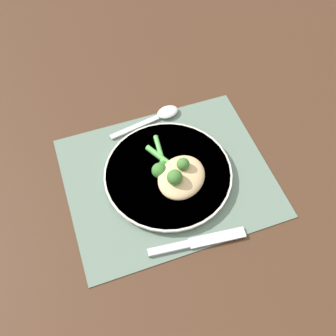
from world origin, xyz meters
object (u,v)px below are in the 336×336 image
chicken_fillet (181,177)px  plate (168,174)px  knife (196,243)px  broccoli_stalk_front (174,169)px  broccoli_stalk_left (161,166)px  spoon (161,115)px

chicken_fillet → plate: bearing=-58.0°
knife → broccoli_stalk_front: bearing=-178.1°
plate → broccoli_stalk_front: bearing=165.8°
plate → broccoli_stalk_left: (0.01, -0.01, 0.02)m
broccoli_stalk_front → knife: size_ratio=0.58×
plate → knife: (0.00, 0.15, -0.01)m
chicken_fillet → spoon: size_ratio=0.82×
knife → spoon: (-0.04, -0.30, 0.00)m
broccoli_stalk_left → spoon: broccoli_stalk_left is taller
broccoli_stalk_left → spoon: 0.15m
plate → broccoli_stalk_left: 0.02m
knife → spoon: 0.30m
broccoli_stalk_front → broccoli_stalk_left: bearing=-62.5°
plate → broccoli_stalk_left: size_ratio=2.53×
chicken_fillet → spoon: (-0.02, -0.18, -0.02)m
plate → chicken_fillet: bearing=122.0°
plate → knife: bearing=89.8°
knife → plate: bearing=-173.9°
chicken_fillet → knife: 0.13m
plate → spoon: plate is taller
broccoli_stalk_front → spoon: size_ratio=0.64×
chicken_fillet → knife: chicken_fillet is taller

